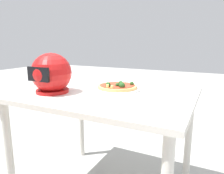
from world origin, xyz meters
name	(u,v)px	position (x,y,z in m)	size (l,w,h in m)	color
dining_table	(107,104)	(0.00, 0.00, 0.68)	(1.09, 0.90, 0.78)	beige
pizza_plate	(117,89)	(-0.06, -0.04, 0.78)	(0.29, 0.29, 0.01)	white
pizza	(117,86)	(-0.06, -0.04, 0.80)	(0.25, 0.25, 0.05)	tan
motorcycle_helmet	(51,74)	(0.27, 0.20, 0.89)	(0.24, 0.24, 0.24)	#B21414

